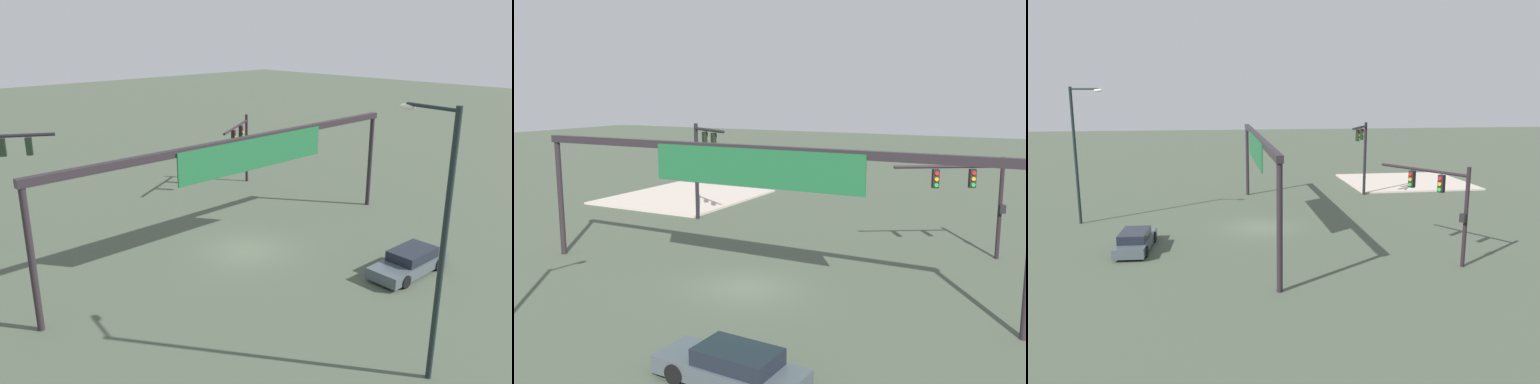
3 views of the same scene
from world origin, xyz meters
TOP-DOWN VIEW (x-y plane):
  - ground_plane at (0.00, 0.00)m, footprint 187.32×187.32m
  - sidewalk_corner at (15.48, -16.29)m, footprint 10.35×12.00m
  - traffic_signal_near_corner at (9.20, -9.83)m, footprint 3.73×2.33m
  - traffic_signal_opposite_side at (-8.05, -9.13)m, footprint 5.13×3.11m
  - overhead_sign_gantry at (-0.13, 0.18)m, footprint 23.02×0.43m
  - sedan_car_approaching at (-4.00, 7.65)m, footprint 4.72×1.95m

SIDE VIEW (x-z plane):
  - ground_plane at x=0.00m, z-range 0.00..0.00m
  - sidewalk_corner at x=15.48m, z-range 0.00..0.15m
  - sedan_car_approaching at x=-4.00m, z-range -0.03..1.18m
  - traffic_signal_opposite_side at x=-8.05m, z-range 1.00..6.31m
  - traffic_signal_near_corner at x=9.20m, z-range 1.13..7.62m
  - overhead_sign_gantry at x=-0.13m, z-range 2.21..8.55m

